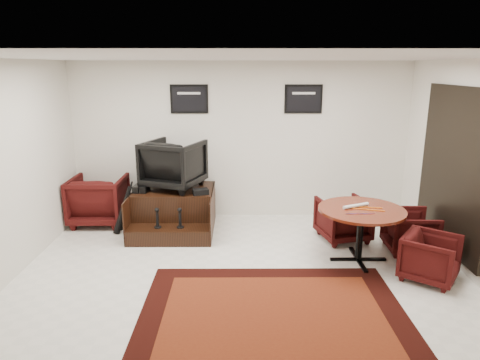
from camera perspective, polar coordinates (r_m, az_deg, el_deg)
name	(u,v)px	position (r m, az deg, el deg)	size (l,w,h in m)	color
ground	(242,278)	(5.77, 0.25, -12.97)	(6.00, 6.00, 0.00)	silver
room_shell	(275,143)	(5.33, 4.67, 4.97)	(6.02, 5.02, 2.81)	silver
area_rug	(273,314)	(5.04, 4.47, -17.44)	(3.01, 2.25, 0.01)	black
shine_podium	(174,211)	(7.38, -8.75, -4.10)	(1.34, 1.38, 0.69)	black
shine_chair	(174,162)	(7.30, -8.85, 2.41)	(0.88, 0.83, 0.91)	black
shoes_pair	(141,188)	(7.28, -13.02, -1.07)	(0.26, 0.32, 0.11)	black
polish_kit	(201,192)	(6.97, -5.28, -1.55)	(0.25, 0.17, 0.09)	black
umbrella_black	(123,209)	(7.29, -15.40, -3.80)	(0.32, 0.12, 0.86)	black
umbrella_hooked	(126,205)	(7.45, -15.01, -3.25)	(0.33, 0.12, 0.89)	black
armchair_side	(99,197)	(7.93, -18.28, -2.21)	(0.91, 0.86, 0.94)	black
meeting_table	(361,215)	(6.23, 15.87, -4.52)	(1.20, 1.20, 0.78)	#3E1008
table_chair_back	(343,217)	(7.05, 13.59, -4.82)	(0.72, 0.68, 0.74)	black
table_chair_window	(410,229)	(6.91, 21.78, -6.12)	(0.67, 0.63, 0.69)	black
table_chair_corner	(431,256)	(6.12, 24.09, -9.18)	(0.65, 0.61, 0.67)	black
paper_roll	(356,206)	(6.22, 15.20, -3.33)	(0.05, 0.05, 0.42)	silver
table_clutter	(365,210)	(6.16, 16.38, -3.80)	(0.57, 0.32, 0.01)	orange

